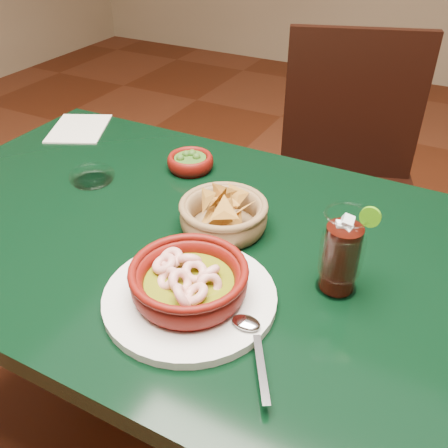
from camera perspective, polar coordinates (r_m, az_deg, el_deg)
The scene contains 9 objects.
ground at distance 1.58m, azimuth -4.51°, elevation -23.01°, with size 7.00×7.00×0.00m, color #471C0C.
dining_table at distance 1.09m, azimuth -6.04°, elevation -4.38°, with size 1.20×0.80×0.75m.
dining_chair at distance 1.64m, azimuth 13.77°, elevation 4.59°, with size 0.58×0.58×0.98m.
shrimp_plate at distance 0.83m, azimuth -3.98°, elevation -7.02°, with size 0.35×0.29×0.09m.
chip_basket at distance 1.00m, azimuth -0.05°, elevation 1.04°, with size 0.21×0.21×0.13m.
guacamole_ramekin at distance 1.22m, azimuth -3.87°, elevation 7.14°, with size 0.13×0.13×0.04m.
cola_drink at distance 0.85m, azimuth 13.28°, elevation -3.25°, with size 0.15×0.15×0.18m.
glass_ashtray at distance 1.21m, azimuth -14.86°, elevation 5.28°, with size 0.11×0.11×0.03m.
paper_menu at distance 1.50m, azimuth -16.23°, elevation 10.45°, with size 0.22×0.24×0.00m.
Camera 1 is at (0.49, -0.69, 1.33)m, focal length 40.00 mm.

